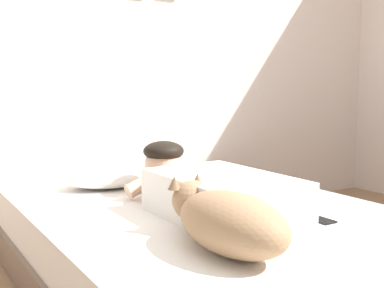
{
  "coord_description": "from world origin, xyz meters",
  "views": [
    {
      "loc": [
        -1.34,
        -1.29,
        0.91
      ],
      "look_at": [
        -0.08,
        0.71,
        0.62
      ],
      "focal_mm": 44.73,
      "sensor_mm": 36.0,
      "label": 1
    }
  ],
  "objects_px": {
    "pillow": "(114,177)",
    "dog": "(226,220)",
    "person_lying": "(204,187)",
    "cell_phone": "(318,219)",
    "bed": "(209,250)",
    "coffee_cup": "(167,180)"
  },
  "relations": [
    {
      "from": "person_lying",
      "to": "cell_phone",
      "type": "distance_m",
      "value": 0.49
    },
    {
      "from": "bed",
      "to": "cell_phone",
      "type": "xyz_separation_m",
      "value": [
        0.27,
        -0.38,
        0.19
      ]
    },
    {
      "from": "pillow",
      "to": "person_lying",
      "type": "bearing_deg",
      "value": -78.91
    },
    {
      "from": "dog",
      "to": "cell_phone",
      "type": "relative_size",
      "value": 4.11
    },
    {
      "from": "pillow",
      "to": "coffee_cup",
      "type": "distance_m",
      "value": 0.29
    },
    {
      "from": "person_lying",
      "to": "cell_phone",
      "type": "bearing_deg",
      "value": -49.45
    },
    {
      "from": "dog",
      "to": "cell_phone",
      "type": "xyz_separation_m",
      "value": [
        0.53,
        0.09,
        -0.1
      ]
    },
    {
      "from": "pillow",
      "to": "cell_phone",
      "type": "bearing_deg",
      "value": -66.89
    },
    {
      "from": "pillow",
      "to": "dog",
      "type": "bearing_deg",
      "value": -94.09
    },
    {
      "from": "pillow",
      "to": "coffee_cup",
      "type": "height_order",
      "value": "pillow"
    },
    {
      "from": "pillow",
      "to": "dog",
      "type": "xyz_separation_m",
      "value": [
        -0.08,
        -1.13,
        0.05
      ]
    },
    {
      "from": "cell_phone",
      "to": "bed",
      "type": "bearing_deg",
      "value": 125.24
    },
    {
      "from": "person_lying",
      "to": "coffee_cup",
      "type": "relative_size",
      "value": 7.36
    },
    {
      "from": "pillow",
      "to": "person_lying",
      "type": "height_order",
      "value": "person_lying"
    },
    {
      "from": "coffee_cup",
      "to": "pillow",
      "type": "bearing_deg",
      "value": 148.69
    },
    {
      "from": "dog",
      "to": "coffee_cup",
      "type": "relative_size",
      "value": 4.6
    },
    {
      "from": "bed",
      "to": "dog",
      "type": "relative_size",
      "value": 3.51
    },
    {
      "from": "pillow",
      "to": "dog",
      "type": "relative_size",
      "value": 0.9
    },
    {
      "from": "person_lying",
      "to": "dog",
      "type": "distance_m",
      "value": 0.5
    },
    {
      "from": "person_lying",
      "to": "dog",
      "type": "relative_size",
      "value": 1.6
    },
    {
      "from": "pillow",
      "to": "dog",
      "type": "distance_m",
      "value": 1.13
    },
    {
      "from": "coffee_cup",
      "to": "dog",
      "type": "bearing_deg",
      "value": -108.29
    }
  ]
}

